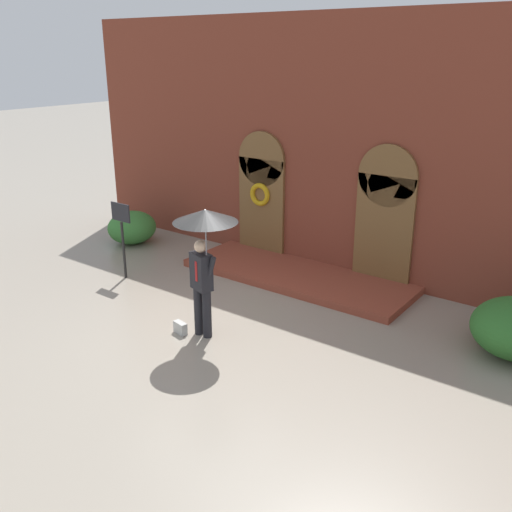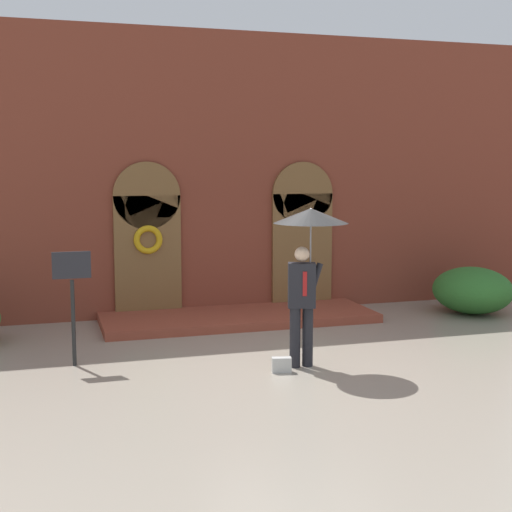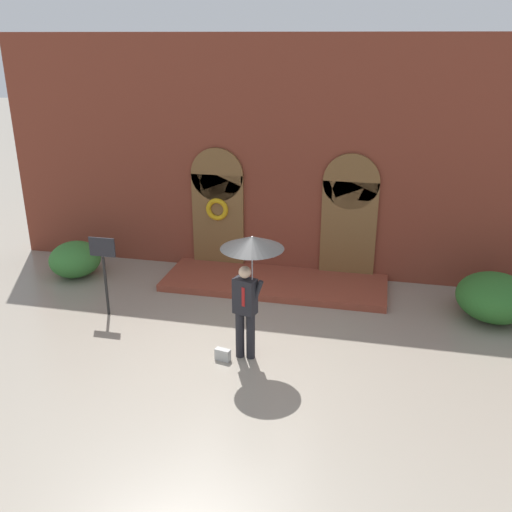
{
  "view_description": "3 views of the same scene",
  "coord_description": "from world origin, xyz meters",
  "px_view_note": "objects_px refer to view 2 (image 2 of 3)",
  "views": [
    {
      "loc": [
        6.28,
        -6.97,
        4.84
      ],
      "look_at": [
        0.05,
        1.45,
        1.03
      ],
      "focal_mm": 40.0,
      "sensor_mm": 36.0,
      "label": 1
    },
    {
      "loc": [
        -3.53,
        -9.87,
        2.98
      ],
      "look_at": [
        -0.09,
        1.62,
        1.45
      ],
      "focal_mm": 50.0,
      "sensor_mm": 36.0,
      "label": 2
    },
    {
      "loc": [
        2.26,
        -9.03,
        5.53
      ],
      "look_at": [
        -0.02,
        1.16,
        1.47
      ],
      "focal_mm": 40.0,
      "sensor_mm": 36.0,
      "label": 3
    }
  ],
  "objects_px": {
    "person_with_umbrella": "(308,239)",
    "shrub_right": "(472,290)",
    "handbag": "(282,365)",
    "sign_post": "(72,289)"
  },
  "relations": [
    {
      "from": "person_with_umbrella",
      "to": "sign_post",
      "type": "relative_size",
      "value": 1.37
    },
    {
      "from": "handbag",
      "to": "shrub_right",
      "type": "bearing_deg",
      "value": 41.19
    },
    {
      "from": "handbag",
      "to": "sign_post",
      "type": "relative_size",
      "value": 0.16
    },
    {
      "from": "person_with_umbrella",
      "to": "handbag",
      "type": "xyz_separation_m",
      "value": [
        -0.47,
        -0.2,
        -1.8
      ]
    },
    {
      "from": "person_with_umbrella",
      "to": "shrub_right",
      "type": "xyz_separation_m",
      "value": [
        4.58,
        2.65,
        -1.44
      ]
    },
    {
      "from": "sign_post",
      "to": "shrub_right",
      "type": "relative_size",
      "value": 1.02
    },
    {
      "from": "person_with_umbrella",
      "to": "handbag",
      "type": "relative_size",
      "value": 8.44
    },
    {
      "from": "person_with_umbrella",
      "to": "shrub_right",
      "type": "relative_size",
      "value": 1.41
    },
    {
      "from": "person_with_umbrella",
      "to": "sign_post",
      "type": "distance_m",
      "value": 3.57
    },
    {
      "from": "sign_post",
      "to": "shrub_right",
      "type": "distance_m",
      "value": 8.1
    }
  ]
}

